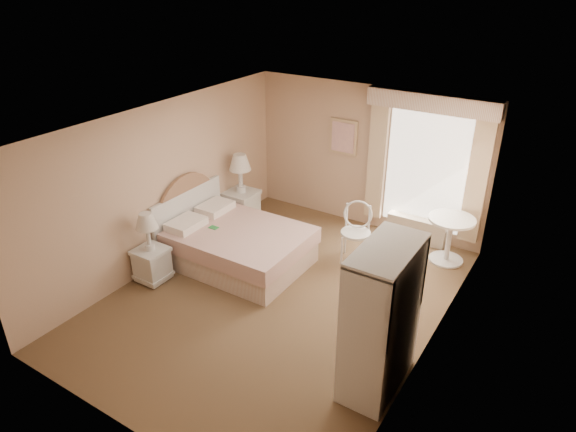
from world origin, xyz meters
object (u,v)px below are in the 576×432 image
Objects in this scene: round_table at (450,233)px; cafe_chair at (356,227)px; bed at (234,243)px; armoire at (381,330)px; nightstand_far at (241,198)px; nightstand_near at (151,256)px.

round_table is 1.45m from cafe_chair.
bed is 3.36m from round_table.
bed is 3.20m from armoire.
nightstand_far is at bearing 122.03° from bed.
bed is 1.91× the size of nightstand_near.
armoire is at bearing -77.18° from cafe_chair.
nightstand_far is 1.72× the size of round_table.
cafe_chair is at bearing 120.77° from armoire.
armoire is (1.39, -2.33, 0.17)m from cafe_chair.
nightstand_far is at bearing 147.23° from armoire.
cafe_chair is 2.72m from armoire.
nightstand_near is at bearing -140.75° from round_table.
armoire is at bearing -2.31° from nightstand_near.
round_table is at bearing 32.94° from bed.
cafe_chair is 0.55× the size of armoire.
armoire is (3.65, -2.35, 0.24)m from nightstand_far.
nightstand_near is at bearing -90.00° from nightstand_far.
nightstand_near is at bearing -123.98° from bed.
nightstand_far is 4.35m from armoire.
bed is 1.60× the size of nightstand_far.
bed reaches higher than cafe_chair.
bed is at bearing -147.06° from round_table.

